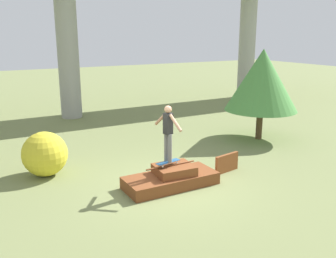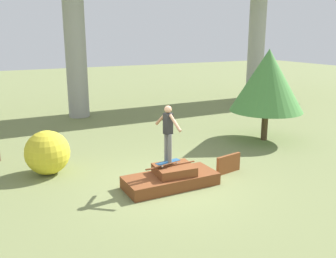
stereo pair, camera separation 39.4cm
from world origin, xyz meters
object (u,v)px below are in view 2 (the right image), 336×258
(tree_behind_left, at_px, (268,81))
(bush_yellow_flowering, at_px, (47,153))
(skateboard, at_px, (168,162))
(skater, at_px, (168,130))

(tree_behind_left, relative_size, bush_yellow_flowering, 2.67)
(skateboard, distance_m, bush_yellow_flowering, 4.02)
(tree_behind_left, xyz_separation_m, bush_yellow_flowering, (-8.96, 0.09, -1.82))
(skateboard, height_order, skater, skater)
(skateboard, bearing_deg, tree_behind_left, 23.49)
(skater, distance_m, bush_yellow_flowering, 4.15)
(tree_behind_left, height_order, bush_yellow_flowering, tree_behind_left)
(skateboard, relative_size, skater, 0.48)
(bush_yellow_flowering, bearing_deg, skateboard, -41.87)
(skater, height_order, bush_yellow_flowering, skater)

